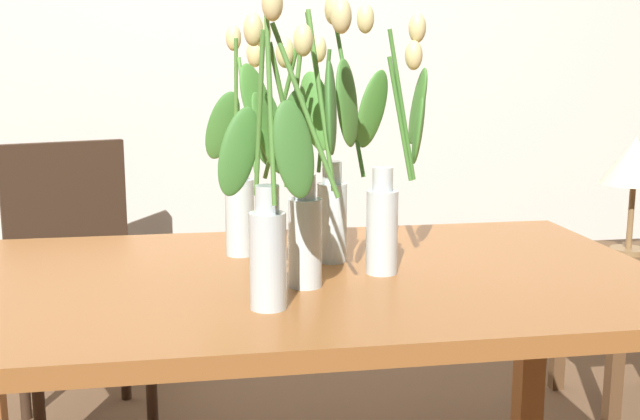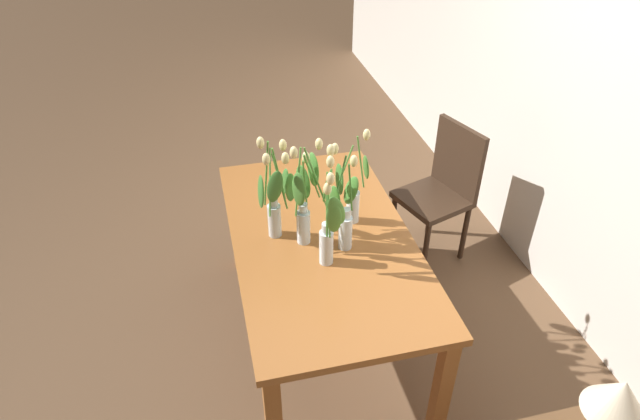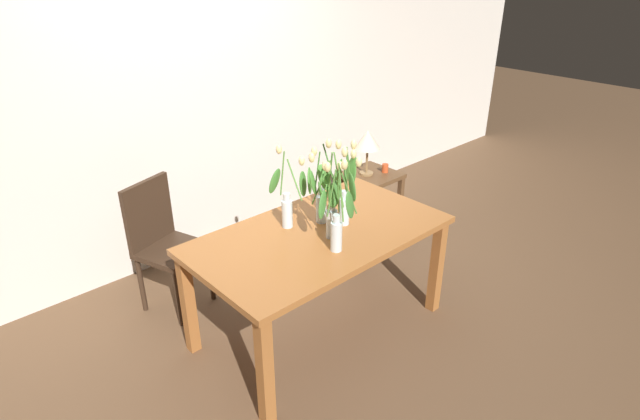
{
  "view_description": "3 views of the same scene",
  "coord_description": "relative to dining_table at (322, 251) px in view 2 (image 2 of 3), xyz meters",
  "views": [
    {
      "loc": [
        -0.21,
        -1.6,
        1.19
      ],
      "look_at": [
        0.06,
        0.0,
        0.88
      ],
      "focal_mm": 43.66,
      "sensor_mm": 36.0,
      "label": 1
    },
    {
      "loc": [
        2.14,
        -0.52,
        2.5
      ],
      "look_at": [
        -0.03,
        -0.0,
        0.89
      ],
      "focal_mm": 31.06,
      "sensor_mm": 36.0,
      "label": 2
    },
    {
      "loc": [
        -1.92,
        -2.09,
        2.3
      ],
      "look_at": [
        -0.05,
        -0.06,
        0.93
      ],
      "focal_mm": 29.36,
      "sensor_mm": 36.0,
      "label": 3
    }
  ],
  "objects": [
    {
      "name": "tulip_vase_0",
      "position": [
        0.11,
        0.09,
        0.27
      ],
      "size": [
        0.24,
        0.2,
        0.57
      ],
      "color": "silver",
      "rests_on": "dining_table"
    },
    {
      "name": "tulip_vase_2",
      "position": [
        0.01,
        -0.07,
        0.33
      ],
      "size": [
        0.26,
        0.22,
        0.58
      ],
      "color": "silver",
      "rests_on": "dining_table"
    },
    {
      "name": "room_wall_rear",
      "position": [
        0.0,
        1.54,
        0.7
      ],
      "size": [
        9.0,
        0.1,
        2.7
      ],
      "primitive_type": "cube",
      "color": "silver",
      "rests_on": "ground"
    },
    {
      "name": "tulip_vase_4",
      "position": [
        -0.09,
        0.19,
        0.27
      ],
      "size": [
        0.19,
        0.23,
        0.53
      ],
      "color": "silver",
      "rests_on": "dining_table"
    },
    {
      "name": "ground_plane",
      "position": [
        0.0,
        0.0,
        -0.65
      ],
      "size": [
        18.0,
        18.0,
        0.0
      ],
      "primitive_type": "plane",
      "color": "brown"
    },
    {
      "name": "dining_table",
      "position": [
        0.0,
        0.0,
        0.0
      ],
      "size": [
        1.6,
        0.9,
        0.74
      ],
      "color": "#A3602D",
      "rests_on": "ground"
    },
    {
      "name": "table_lamp",
      "position": [
        1.25,
        0.75,
        0.21
      ],
      "size": [
        0.22,
        0.22,
        0.4
      ],
      "color": "olive",
      "rests_on": "side_table"
    },
    {
      "name": "tulip_vase_1",
      "position": [
        -0.05,
        -0.22,
        0.32
      ],
      "size": [
        0.25,
        0.2,
        0.57
      ],
      "color": "silver",
      "rests_on": "dining_table"
    },
    {
      "name": "tulip_vase_3",
      "position": [
        0.21,
        -0.02,
        0.28
      ],
      "size": [
        0.14,
        0.12,
        0.55
      ],
      "color": "silver",
      "rests_on": "dining_table"
    },
    {
      "name": "dining_chair",
      "position": [
        -0.59,
        0.95,
        -0.12
      ],
      "size": [
        0.51,
        0.51,
        0.93
      ],
      "color": "#382619",
      "rests_on": "ground"
    }
  ]
}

